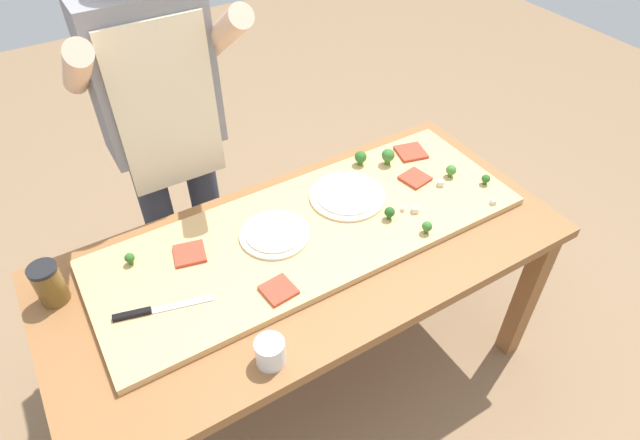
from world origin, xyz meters
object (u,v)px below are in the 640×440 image
Objects in this scene: broccoli_floret_back_right at (451,170)px; broccoli_floret_front_left at (361,157)px; chefs_knife at (149,311)px; pizza_slice_center at (415,178)px; broccoli_floret_center_left at (130,258)px; pizza_whole_white_garlic at (347,196)px; pizza_slice_far_left at (190,254)px; flour_cup at (270,353)px; cook_center at (163,120)px; pizza_slice_near_right at (279,290)px; cheese_crumble_a at (415,210)px; broccoli_floret_front_mid at (427,227)px; broccoli_floret_back_mid at (388,156)px; cheese_crumble_b at (403,209)px; cheese_crumble_c at (493,202)px; pizza_whole_cheese_artichoke at (275,234)px; cheese_crumble_d at (441,183)px; broccoli_floret_front_right at (390,212)px; broccoli_floret_center_right at (486,179)px; pizza_slice_far_right at (411,152)px; sauce_jar at (49,284)px; prep_table at (308,268)px.

broccoli_floret_front_left is at bearing 136.01° from broccoli_floret_back_right.
chefs_knife is 1.19m from broccoli_floret_back_right.
broccoli_floret_center_left is at bearing 172.96° from pizza_slice_center.
pizza_slice_far_left is (-0.60, 0.02, -0.00)m from pizza_whole_white_garlic.
flour_cup is 0.95m from cook_center.
pizza_whole_white_garlic is 0.50m from pizza_slice_near_right.
pizza_slice_far_left is 0.79m from cheese_crumble_a.
broccoli_floret_front_mid is at bearing -23.60° from pizza_slice_far_left.
broccoli_floret_front_mid is 0.03× the size of cook_center.
broccoli_floret_back_mid is 1.46× the size of broccoli_floret_front_mid.
broccoli_floret_center_left is 0.93m from cheese_crumble_b.
pizza_slice_near_right is 0.85m from cheese_crumble_c.
broccoli_floret_back_right is 2.81× the size of cheese_crumble_c.
cheese_crumble_d is at bearing -7.31° from pizza_whole_cheese_artichoke.
broccoli_floret_back_mid is 0.28m from cheese_crumble_b.
broccoli_floret_back_right is (0.13, -0.05, 0.02)m from pizza_slice_center.
cheese_crumble_d is 0.94m from flour_cup.
broccoli_floret_front_right is 0.59× the size of flour_cup.
cheese_crumble_a is at bearing 6.86° from pizza_slice_near_right.
chefs_knife is 6.67× the size of broccoli_floret_center_left.
flour_cup reaches higher than broccoli_floret_center_right.
cheese_crumble_a is (0.48, -0.15, 0.00)m from pizza_whole_cheese_artichoke.
cheese_crumble_d is at bearing -67.06° from broccoli_floret_back_mid.
sauce_jar reaches higher than pizza_slice_far_right.
cheese_crumble_d is 0.01× the size of cook_center.
broccoli_floret_front_left is 0.31m from cheese_crumble_b.
cheese_crumble_a is at bearing -16.46° from broccoli_floret_center_left.
broccoli_floret_back_mid is at bearing 4.44° from pizza_slice_far_left.
pizza_slice_far_left is 2.00× the size of broccoli_floret_back_right.
broccoli_floret_back_right is (0.28, 0.19, 0.00)m from broccoli_floret_front_mid.
broccoli_floret_front_right is at bearing -6.99° from prep_table.
pizza_whole_white_garlic is 1.98× the size of sauce_jar.
pizza_slice_far_right is 0.97m from pizza_slice_far_left.
broccoli_floret_front_mid reaches higher than broccoli_floret_center_left.
cheese_crumble_a is (0.76, -0.21, 0.00)m from pizza_slice_far_left.
broccoli_floret_center_left is at bearing -179.36° from pizza_slice_far_right.
broccoli_floret_back_right reaches higher than pizza_slice_far_right.
broccoli_floret_center_right is 0.11m from cheese_crumble_c.
sauce_jar is (-1.07, 0.26, 0.02)m from broccoli_floret_front_right.
broccoli_floret_center_left is 0.52× the size of flour_cup.
pizza_slice_near_right is 0.95× the size of pizza_slice_far_left.
broccoli_floret_back_mid is 0.29m from cheese_crumble_a.
broccoli_floret_front_right reaches higher than cheese_crumble_a.
broccoli_floret_front_mid is at bearing -108.22° from cheese_crumble_a.
broccoli_floret_back_right is (0.34, 0.07, -0.00)m from broccoli_floret_front_right.
cheese_crumble_a is at bearing -3.41° from chefs_knife.
cheese_crumble_c is at bearing -1.58° from broccoli_floret_front_mid.
broccoli_floret_front_mid is (0.72, -0.32, 0.02)m from pizza_slice_far_left.
pizza_slice_center is at bearing -0.63° from pizza_whole_cheese_artichoke.
pizza_slice_far_right is at bearing 11.13° from pizza_whole_cheese_artichoke.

